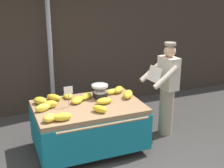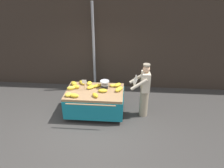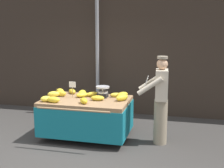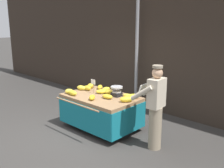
{
  "view_description": "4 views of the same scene",
  "coord_description": "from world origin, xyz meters",
  "px_view_note": "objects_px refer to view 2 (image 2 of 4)",
  "views": [
    {
      "loc": [
        -1.28,
        -3.69,
        2.73
      ],
      "look_at": [
        0.5,
        0.73,
        1.12
      ],
      "focal_mm": 49.5,
      "sensor_mm": 36.0,
      "label": 1
    },
    {
      "loc": [
        1.06,
        -4.92,
        3.98
      ],
      "look_at": [
        0.6,
        0.87,
        1.0
      ],
      "focal_mm": 34.75,
      "sensor_mm": 36.0,
      "label": 2
    },
    {
      "loc": [
        2.0,
        -4.81,
        2.25
      ],
      "look_at": [
        0.6,
        0.85,
        1.12
      ],
      "focal_mm": 47.55,
      "sensor_mm": 36.0,
      "label": 3
    },
    {
      "loc": [
        4.32,
        -3.43,
        2.6
      ],
      "look_at": [
        0.52,
        0.65,
        1.19
      ],
      "focal_mm": 42.46,
      "sensor_mm": 36.0,
      "label": 4
    }
  ],
  "objects_px": {
    "banana_bunch_8": "(97,86)",
    "banana_bunch_12": "(71,88)",
    "banana_bunch_10": "(82,83)",
    "weighing_scale": "(105,84)",
    "banana_bunch_9": "(74,96)",
    "vendor_person": "(144,90)",
    "banana_bunch_2": "(119,89)",
    "banana_bunch_5": "(113,85)",
    "banana_bunch_11": "(68,95)",
    "banana_bunch_6": "(95,95)",
    "banana_cart": "(95,97)",
    "banana_bunch_1": "(103,91)",
    "street_pole": "(94,49)",
    "price_sign": "(84,83)",
    "banana_bunch_0": "(89,83)",
    "banana_bunch_7": "(91,87)",
    "banana_bunch_13": "(118,85)",
    "banana_bunch_4": "(74,83)",
    "banana_bunch_3": "(76,87)"
  },
  "relations": [
    {
      "from": "banana_bunch_0",
      "to": "banana_bunch_12",
      "type": "relative_size",
      "value": 0.87
    },
    {
      "from": "banana_bunch_10",
      "to": "banana_bunch_12",
      "type": "relative_size",
      "value": 1.14
    },
    {
      "from": "price_sign",
      "to": "banana_bunch_2",
      "type": "distance_m",
      "value": 1.05
    },
    {
      "from": "weighing_scale",
      "to": "banana_bunch_9",
      "type": "distance_m",
      "value": 1.04
    },
    {
      "from": "banana_bunch_11",
      "to": "banana_bunch_13",
      "type": "height_order",
      "value": "banana_bunch_11"
    },
    {
      "from": "street_pole",
      "to": "banana_bunch_12",
      "type": "height_order",
      "value": "street_pole"
    },
    {
      "from": "weighing_scale",
      "to": "banana_bunch_6",
      "type": "height_order",
      "value": "weighing_scale"
    },
    {
      "from": "banana_bunch_8",
      "to": "banana_bunch_0",
      "type": "bearing_deg",
      "value": 150.64
    },
    {
      "from": "banana_bunch_10",
      "to": "weighing_scale",
      "type": "bearing_deg",
      "value": -14.58
    },
    {
      "from": "banana_bunch_10",
      "to": "banana_bunch_12",
      "type": "height_order",
      "value": "banana_bunch_12"
    },
    {
      "from": "banana_cart",
      "to": "vendor_person",
      "type": "xyz_separation_m",
      "value": [
        1.48,
        0.03,
        0.27
      ]
    },
    {
      "from": "banana_bunch_9",
      "to": "banana_bunch_8",
      "type": "bearing_deg",
      "value": 50.09
    },
    {
      "from": "banana_bunch_9",
      "to": "banana_bunch_6",
      "type": "bearing_deg",
      "value": 7.06
    },
    {
      "from": "banana_bunch_4",
      "to": "banana_bunch_3",
      "type": "bearing_deg",
      "value": -61.57
    },
    {
      "from": "street_pole",
      "to": "banana_bunch_0",
      "type": "bearing_deg",
      "value": -89.01
    },
    {
      "from": "banana_bunch_5",
      "to": "banana_bunch_9",
      "type": "height_order",
      "value": "banana_bunch_9"
    },
    {
      "from": "banana_cart",
      "to": "banana_bunch_12",
      "type": "bearing_deg",
      "value": 178.11
    },
    {
      "from": "banana_bunch_8",
      "to": "banana_bunch_12",
      "type": "distance_m",
      "value": 0.81
    },
    {
      "from": "banana_bunch_8",
      "to": "banana_bunch_13",
      "type": "bearing_deg",
      "value": 7.88
    },
    {
      "from": "banana_bunch_10",
      "to": "vendor_person",
      "type": "xyz_separation_m",
      "value": [
        1.95,
        -0.39,
        0.02
      ]
    },
    {
      "from": "banana_bunch_11",
      "to": "street_pole",
      "type": "bearing_deg",
      "value": 77.52
    },
    {
      "from": "banana_bunch_0",
      "to": "banana_bunch_11",
      "type": "height_order",
      "value": "banana_bunch_11"
    },
    {
      "from": "banana_bunch_1",
      "to": "banana_bunch_13",
      "type": "distance_m",
      "value": 0.58
    },
    {
      "from": "banana_bunch_6",
      "to": "banana_bunch_9",
      "type": "height_order",
      "value": "banana_bunch_9"
    },
    {
      "from": "banana_bunch_11",
      "to": "vendor_person",
      "type": "relative_size",
      "value": 0.12
    },
    {
      "from": "banana_bunch_2",
      "to": "banana_bunch_8",
      "type": "distance_m",
      "value": 0.71
    },
    {
      "from": "banana_bunch_11",
      "to": "banana_bunch_2",
      "type": "bearing_deg",
      "value": 17.04
    },
    {
      "from": "banana_bunch_5",
      "to": "banana_bunch_11",
      "type": "relative_size",
      "value": 1.13
    },
    {
      "from": "banana_bunch_1",
      "to": "banana_bunch_7",
      "type": "relative_size",
      "value": 1.03
    },
    {
      "from": "banana_bunch_6",
      "to": "banana_bunch_7",
      "type": "height_order",
      "value": "banana_bunch_6"
    },
    {
      "from": "banana_bunch_5",
      "to": "banana_bunch_6",
      "type": "xyz_separation_m",
      "value": [
        -0.47,
        -0.67,
        0.01
      ]
    },
    {
      "from": "street_pole",
      "to": "price_sign",
      "type": "height_order",
      "value": "street_pole"
    },
    {
      "from": "weighing_scale",
      "to": "banana_bunch_2",
      "type": "distance_m",
      "value": 0.48
    },
    {
      "from": "banana_bunch_0",
      "to": "banana_bunch_8",
      "type": "bearing_deg",
      "value": -29.36
    },
    {
      "from": "street_pole",
      "to": "price_sign",
      "type": "bearing_deg",
      "value": -92.04
    },
    {
      "from": "banana_bunch_5",
      "to": "banana_bunch_13",
      "type": "relative_size",
      "value": 0.89
    },
    {
      "from": "weighing_scale",
      "to": "banana_bunch_12",
      "type": "xyz_separation_m",
      "value": [
        -1.01,
        -0.21,
        -0.06
      ]
    },
    {
      "from": "banana_bunch_0",
      "to": "banana_bunch_8",
      "type": "xyz_separation_m",
      "value": [
        0.28,
        -0.16,
        0.0
      ]
    },
    {
      "from": "banana_bunch_5",
      "to": "banana_bunch_12",
      "type": "height_order",
      "value": "banana_bunch_12"
    },
    {
      "from": "banana_bunch_0",
      "to": "banana_bunch_1",
      "type": "relative_size",
      "value": 0.79
    },
    {
      "from": "banana_bunch_10",
      "to": "banana_bunch_4",
      "type": "bearing_deg",
      "value": -157.74
    },
    {
      "from": "banana_bunch_8",
      "to": "price_sign",
      "type": "bearing_deg",
      "value": -148.34
    },
    {
      "from": "street_pole",
      "to": "price_sign",
      "type": "distance_m",
      "value": 1.69
    },
    {
      "from": "weighing_scale",
      "to": "vendor_person",
      "type": "bearing_deg",
      "value": -9.28
    },
    {
      "from": "banana_bunch_5",
      "to": "banana_bunch_1",
      "type": "bearing_deg",
      "value": -127.57
    },
    {
      "from": "banana_cart",
      "to": "banana_bunch_2",
      "type": "xyz_separation_m",
      "value": [
        0.73,
        0.06,
        0.27
      ]
    },
    {
      "from": "banana_bunch_2",
      "to": "banana_bunch_12",
      "type": "relative_size",
      "value": 1.2
    },
    {
      "from": "banana_bunch_0",
      "to": "banana_bunch_7",
      "type": "distance_m",
      "value": 0.28
    },
    {
      "from": "banana_bunch_2",
      "to": "banana_bunch_6",
      "type": "xyz_separation_m",
      "value": [
        -0.66,
        -0.4,
        -0.01
      ]
    },
    {
      "from": "banana_bunch_8",
      "to": "banana_bunch_12",
      "type": "xyz_separation_m",
      "value": [
        -0.77,
        -0.24,
        0.01
      ]
    }
  ]
}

